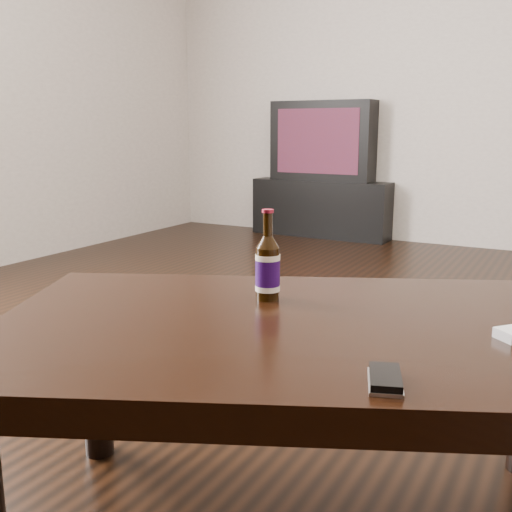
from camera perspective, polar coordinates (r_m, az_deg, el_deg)
The scene contains 7 objects.
floor at distance 1.93m, azimuth 4.24°, elevation -14.61°, with size 5.00×6.00×0.01m, color black.
wall_back at distance 4.67m, azimuth 20.84°, elevation 17.34°, with size 5.00×0.02×2.70m, color silver.
tv_stand at distance 5.02m, azimuth 6.92°, elevation 4.72°, with size 1.13×0.56×0.45m, color black.
tv at distance 4.98m, azimuth 7.07°, elevation 10.85°, with size 0.84×0.54×0.62m.
coffee_table at distance 1.24m, azimuth 5.15°, elevation -9.08°, with size 1.48×1.21×0.48m.
beer_bottle at distance 1.35m, azimuth 1.12°, elevation -1.15°, with size 0.07×0.07×0.21m.
phone at distance 0.95m, azimuth 12.20°, elevation -11.40°, with size 0.08×0.11×0.02m.
Camera 1 is at (0.71, -1.58, 0.86)m, focal length 42.00 mm.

